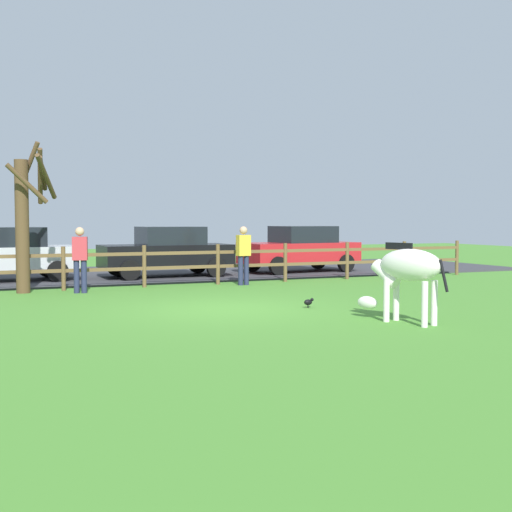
% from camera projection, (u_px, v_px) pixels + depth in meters
% --- Properties ---
extents(ground_plane, '(60.00, 60.00, 0.00)m').
position_uv_depth(ground_plane, '(225.00, 309.00, 13.56)').
color(ground_plane, '#47842D').
extents(parking_asphalt, '(28.00, 7.40, 0.05)m').
position_uv_depth(parking_asphalt, '(126.00, 274.00, 22.08)').
color(parking_asphalt, '#38383D').
rests_on(parking_asphalt, ground_plane).
extents(paddock_fence, '(21.22, 0.11, 1.14)m').
position_uv_depth(paddock_fence, '(144.00, 263.00, 17.93)').
color(paddock_fence, brown).
rests_on(paddock_fence, ground_plane).
extents(bare_tree, '(1.30, 1.35, 3.77)m').
position_uv_depth(bare_tree, '(25.00, 216.00, 16.46)').
color(bare_tree, '#513A23').
rests_on(bare_tree, ground_plane).
extents(zebra, '(0.87, 1.88, 1.41)m').
position_uv_depth(zebra, '(406.00, 271.00, 11.66)').
color(zebra, white).
rests_on(zebra, ground_plane).
extents(crow_on_grass, '(0.22, 0.10, 0.20)m').
position_uv_depth(crow_on_grass, '(309.00, 302.00, 13.72)').
color(crow_on_grass, black).
rests_on(crow_on_grass, ground_plane).
extents(parked_car_red, '(4.14, 2.18, 1.56)m').
position_uv_depth(parked_car_red, '(300.00, 249.00, 22.74)').
color(parked_car_red, red).
rests_on(parked_car_red, parking_asphalt).
extents(parked_car_silver, '(4.09, 2.06, 1.56)m').
position_uv_depth(parked_car_silver, '(5.00, 254.00, 19.20)').
color(parked_car_silver, '#B7BABF').
rests_on(parked_car_silver, parking_asphalt).
extents(parked_car_black, '(4.04, 1.96, 1.56)m').
position_uv_depth(parked_car_black, '(167.00, 251.00, 20.78)').
color(parked_car_black, black).
rests_on(parked_car_black, parking_asphalt).
extents(visitor_left_of_tree, '(0.40, 0.30, 1.64)m').
position_uv_depth(visitor_left_of_tree, '(80.00, 257.00, 16.50)').
color(visitor_left_of_tree, '#232847').
rests_on(visitor_left_of_tree, ground_plane).
extents(visitor_right_of_tree, '(0.38, 0.25, 1.64)m').
position_uv_depth(visitor_right_of_tree, '(243.00, 253.00, 18.54)').
color(visitor_right_of_tree, '#232847').
rests_on(visitor_right_of_tree, ground_plane).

